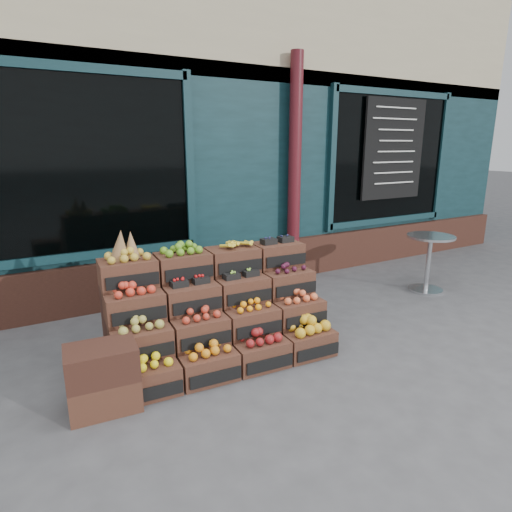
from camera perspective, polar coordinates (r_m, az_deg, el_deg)
ground at (r=4.34m, az=7.05°, el=-12.67°), size 60.00×60.00×0.00m
shop_facade at (r=8.52m, az=-14.23°, el=17.04°), size 12.00×6.24×4.80m
crate_display at (r=4.16m, az=-5.28°, el=-7.92°), size 2.08×1.11×1.27m
spare_crates at (r=3.58m, az=-19.72°, el=-15.08°), size 0.55×0.40×0.52m
bistro_table at (r=6.32m, az=22.05°, el=-0.08°), size 0.63×0.63×0.79m
shopkeeper at (r=5.86m, az=-20.51°, el=4.74°), size 0.78×0.52×2.13m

